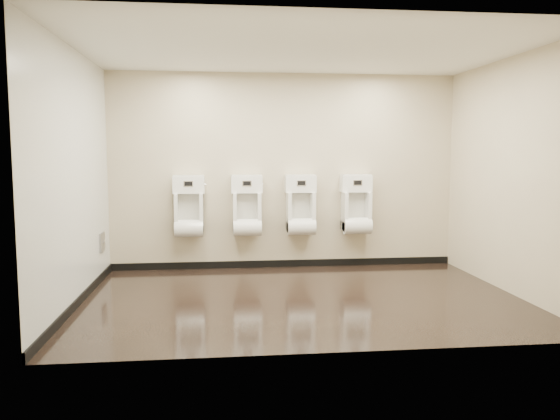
# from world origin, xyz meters

# --- Properties ---
(ground) EXTENTS (5.00, 3.50, 0.00)m
(ground) POSITION_xyz_m (0.00, 0.00, 0.00)
(ground) COLOR black
(ground) RESTS_ON ground
(ceiling) EXTENTS (5.00, 3.50, 0.00)m
(ceiling) POSITION_xyz_m (0.00, 0.00, 2.80)
(ceiling) COLOR white
(back_wall) EXTENTS (5.00, 0.02, 2.80)m
(back_wall) POSITION_xyz_m (0.00, 1.75, 1.40)
(back_wall) COLOR #C3B492
(back_wall) RESTS_ON ground
(front_wall) EXTENTS (5.00, 0.02, 2.80)m
(front_wall) POSITION_xyz_m (0.00, -1.75, 1.40)
(front_wall) COLOR #C3B492
(front_wall) RESTS_ON ground
(left_wall) EXTENTS (0.02, 3.50, 2.80)m
(left_wall) POSITION_xyz_m (-2.50, 0.00, 1.40)
(left_wall) COLOR #C3B492
(left_wall) RESTS_ON ground
(right_wall) EXTENTS (0.02, 3.50, 2.80)m
(right_wall) POSITION_xyz_m (2.50, 0.00, 1.40)
(right_wall) COLOR #C3B492
(right_wall) RESTS_ON ground
(tile_overlay_left) EXTENTS (0.01, 3.50, 2.80)m
(tile_overlay_left) POSITION_xyz_m (-2.50, 0.00, 1.40)
(tile_overlay_left) COLOR silver
(tile_overlay_left) RESTS_ON ground
(skirting_back) EXTENTS (5.00, 0.02, 0.10)m
(skirting_back) POSITION_xyz_m (0.00, 1.74, 0.05)
(skirting_back) COLOR black
(skirting_back) RESTS_ON ground
(skirting_left) EXTENTS (0.02, 3.50, 0.10)m
(skirting_left) POSITION_xyz_m (-2.49, 0.00, 0.05)
(skirting_left) COLOR black
(skirting_left) RESTS_ON ground
(access_panel) EXTENTS (0.04, 0.25, 0.25)m
(access_panel) POSITION_xyz_m (-2.48, 1.20, 0.50)
(access_panel) COLOR #9E9EA3
(access_panel) RESTS_ON left_wall
(urinal_0) EXTENTS (0.45, 0.34, 0.84)m
(urinal_0) POSITION_xyz_m (-1.37, 1.60, 0.86)
(urinal_0) COLOR white
(urinal_0) RESTS_ON back_wall
(urinal_1) EXTENTS (0.45, 0.34, 0.84)m
(urinal_1) POSITION_xyz_m (-0.56, 1.60, 0.86)
(urinal_1) COLOR white
(urinal_1) RESTS_ON back_wall
(urinal_2) EXTENTS (0.45, 0.34, 0.84)m
(urinal_2) POSITION_xyz_m (0.22, 1.60, 0.86)
(urinal_2) COLOR white
(urinal_2) RESTS_ON back_wall
(urinal_3) EXTENTS (0.45, 0.34, 0.84)m
(urinal_3) POSITION_xyz_m (1.03, 1.60, 0.86)
(urinal_3) COLOR white
(urinal_3) RESTS_ON back_wall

